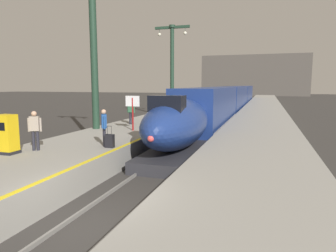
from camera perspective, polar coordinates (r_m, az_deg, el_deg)
The scene contains 16 objects.
ground_plane at distance 8.75m, azimuth -14.91°, elevation -18.49°, with size 260.00×260.00×0.00m, color #33302D.
platform_left at distance 32.56m, azimuth 2.96°, elevation 1.98°, with size 4.80×110.00×1.05m, color gray.
platform_right at distance 31.46m, azimuth 17.36°, elevation 1.42°, with size 4.80×110.00×1.05m, color gray.
platform_left_safety_stripe at distance 32.00m, azimuth 6.91°, elevation 2.78°, with size 0.20×107.80×0.01m, color yellow.
rail_main_left at distance 34.62m, azimuth 9.43°, elevation 1.46°, with size 0.08×110.00×0.12m, color slate.
rail_main_right at distance 34.43m, azimuth 11.90°, elevation 1.36°, with size 0.08×110.00×0.12m, color slate.
highspeed_train_main at distance 39.52m, azimuth 11.71°, elevation 4.93°, with size 2.92×57.64×3.60m.
station_column_mid at distance 19.90m, azimuth -14.00°, elevation 17.49°, with size 4.00×0.68×10.47m.
station_column_far at distance 34.70m, azimuth 0.78°, elevation 12.50°, with size 4.00×0.68×9.35m.
passenger_near_edge at distance 13.93m, azimuth -12.02°, elevation 0.23°, with size 0.39×0.49×1.69m.
passenger_mid_platform at distance 21.46m, azimuth -7.01°, elevation 2.96°, with size 0.57×0.22×1.69m.
passenger_far_waiting at distance 13.94m, azimuth -23.91°, elevation -0.26°, with size 0.52×0.36×1.69m.
rolling_suitcase at distance 13.68m, azimuth -10.99°, elevation -2.78°, with size 0.40×0.22×0.98m.
ticket_machine_yellow at distance 13.83m, azimuth -28.15°, elevation -1.63°, with size 0.76×0.62×1.60m.
departure_info_board at distance 18.48m, azimuth -6.72°, elevation 3.80°, with size 0.90×0.10×2.12m.
terminus_back_wall at distance 108.66m, azimuth 15.94°, elevation 9.20°, with size 36.00×2.00×14.00m, color #4C4742.
Camera 1 is at (4.37, -6.53, 3.84)m, focal length 32.20 mm.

